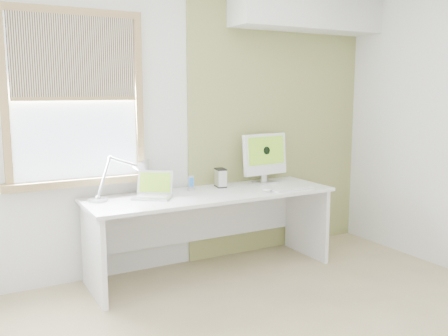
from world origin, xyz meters
TOP-DOWN VIEW (x-y plane):
  - room at (0.00, 0.00)m, footprint 4.04×3.54m
  - accent_wall at (1.00, 1.74)m, footprint 2.00×0.02m
  - soffit at (1.20, 1.57)m, footprint 1.60×0.40m
  - window at (-1.00, 1.71)m, footprint 1.20×0.14m
  - desk at (0.06, 1.44)m, footprint 2.20×0.70m
  - desk_lamp at (-0.55, 1.60)m, footprint 0.65×0.31m
  - laptop at (-0.45, 1.45)m, footprint 0.39×0.38m
  - phone_dock at (-0.06, 1.56)m, footprint 0.08×0.08m
  - external_drive at (0.25, 1.58)m, footprint 0.10×0.15m
  - imac at (0.74, 1.57)m, footprint 0.49×0.17m
  - keyboard at (0.76, 1.15)m, footprint 0.42×0.14m
  - mouse at (0.51, 1.19)m, footprint 0.06×0.10m

SIDE VIEW (x-z plane):
  - desk at x=0.06m, z-range 0.17..0.90m
  - keyboard at x=0.76m, z-range 0.73..0.75m
  - mouse at x=0.51m, z-range 0.73..0.76m
  - phone_dock at x=-0.06m, z-range 0.70..0.83m
  - laptop at x=-0.45m, z-range 0.68..0.89m
  - external_drive at x=0.25m, z-range 0.73..0.90m
  - desk_lamp at x=-0.55m, z-range 0.74..1.10m
  - imac at x=0.74m, z-range 0.76..1.23m
  - room at x=0.00m, z-range -0.02..2.62m
  - accent_wall at x=1.00m, z-range 0.00..2.60m
  - window at x=-1.00m, z-range 0.83..2.25m
  - soffit at x=1.20m, z-range 2.19..2.61m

